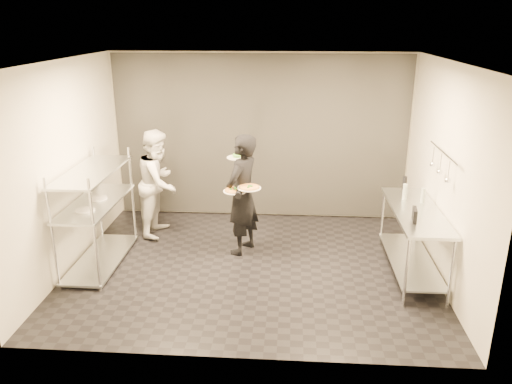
# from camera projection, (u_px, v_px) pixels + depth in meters

# --- Properties ---
(room_shell) EXTENTS (5.00, 4.00, 2.80)m
(room_shell) POSITION_uv_depth(u_px,v_px,m) (257.00, 149.00, 7.65)
(room_shell) COLOR black
(room_shell) RESTS_ON ground
(pass_rack) EXTENTS (0.60, 1.60, 1.50)m
(pass_rack) POSITION_uv_depth(u_px,v_px,m) (96.00, 212.00, 6.89)
(pass_rack) COLOR silver
(pass_rack) RESTS_ON ground
(prep_counter) EXTENTS (0.60, 1.80, 0.92)m
(prep_counter) POSITION_uv_depth(u_px,v_px,m) (414.00, 230.00, 6.65)
(prep_counter) COLOR silver
(prep_counter) RESTS_ON ground
(utensil_rail) EXTENTS (0.07, 1.20, 0.31)m
(utensil_rail) POSITION_uv_depth(u_px,v_px,m) (441.00, 164.00, 6.33)
(utensil_rail) COLOR silver
(utensil_rail) RESTS_ON room_shell
(waiter) EXTENTS (0.66, 0.77, 1.78)m
(waiter) POSITION_uv_depth(u_px,v_px,m) (242.00, 195.00, 7.19)
(waiter) COLOR black
(waiter) RESTS_ON ground
(chef) EXTENTS (0.72, 0.89, 1.69)m
(chef) POSITION_uv_depth(u_px,v_px,m) (159.00, 183.00, 7.86)
(chef) COLOR silver
(chef) RESTS_ON ground
(pizza_plate_near) EXTENTS (0.33, 0.33, 0.05)m
(pizza_plate_near) POSITION_uv_depth(u_px,v_px,m) (235.00, 190.00, 7.01)
(pizza_plate_near) COLOR silver
(pizza_plate_near) RESTS_ON waiter
(pizza_plate_far) EXTENTS (0.33, 0.33, 0.05)m
(pizza_plate_far) POSITION_uv_depth(u_px,v_px,m) (249.00, 187.00, 6.94)
(pizza_plate_far) COLOR silver
(pizza_plate_far) RESTS_ON waiter
(salad_plate) EXTENTS (0.31, 0.31, 0.07)m
(salad_plate) POSITION_uv_depth(u_px,v_px,m) (237.00, 156.00, 7.36)
(salad_plate) COLOR silver
(salad_plate) RESTS_ON waiter
(pos_monitor) EXTENTS (0.08, 0.23, 0.16)m
(pos_monitor) POSITION_uv_depth(u_px,v_px,m) (415.00, 215.00, 6.15)
(pos_monitor) COLOR black
(pos_monitor) RESTS_ON prep_counter
(bottle_green) EXTENTS (0.06, 0.06, 0.23)m
(bottle_green) POSITION_uv_depth(u_px,v_px,m) (405.00, 192.00, 6.87)
(bottle_green) COLOR gray
(bottle_green) RESTS_ON prep_counter
(bottle_clear) EXTENTS (0.06, 0.06, 0.21)m
(bottle_clear) POSITION_uv_depth(u_px,v_px,m) (423.00, 195.00, 6.76)
(bottle_clear) COLOR gray
(bottle_clear) RESTS_ON prep_counter
(bottle_dark) EXTENTS (0.06, 0.06, 0.21)m
(bottle_dark) POSITION_uv_depth(u_px,v_px,m) (405.00, 183.00, 7.27)
(bottle_dark) COLOR black
(bottle_dark) RESTS_ON prep_counter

